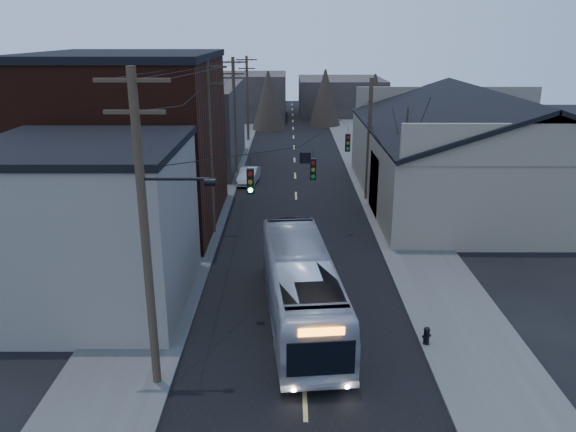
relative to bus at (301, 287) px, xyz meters
name	(u,v)px	position (x,y,z in m)	size (l,w,h in m)	color
road_surface	(295,182)	(0.03, 22.57, -1.51)	(9.00, 110.00, 0.02)	black
sidewalk_left	(214,181)	(-6.47, 22.57, -1.46)	(4.00, 110.00, 0.12)	#474744
sidewalk_right	(377,181)	(6.53, 22.57, -1.46)	(4.00, 110.00, 0.12)	#474744
building_clapboard	(89,228)	(-8.97, 1.57, 1.98)	(8.00, 8.00, 7.00)	slate
building_brick	(131,144)	(-9.97, 12.57, 3.48)	(10.00, 12.00, 10.00)	black
building_left_far	(187,126)	(-9.47, 28.57, 1.98)	(9.00, 14.00, 7.00)	#332D29
warehouse	(482,163)	(13.03, 17.57, 1.18)	(16.16, 20.60, 7.73)	gray
building_far_left	(249,96)	(-5.97, 57.57, 1.48)	(10.00, 12.00, 6.00)	#332D29
building_far_right	(340,96)	(7.03, 62.57, 0.98)	(12.00, 14.00, 5.00)	#332D29
bare_tree	(404,167)	(6.53, 12.57, 2.08)	(0.40, 0.40, 7.20)	black
utility_lines	(250,133)	(-3.09, 16.71, 3.44)	(11.24, 45.28, 10.50)	#382B1E
bus	(301,287)	(0.00, 0.00, 0.00)	(2.55, 10.88, 3.03)	#ADB0B9
parked_car	(249,176)	(-3.66, 22.16, -0.90)	(1.31, 3.75, 1.24)	#A5A7AD
fire_hydrant	(427,335)	(4.73, -2.03, -1.02)	(0.35, 0.24, 0.71)	black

